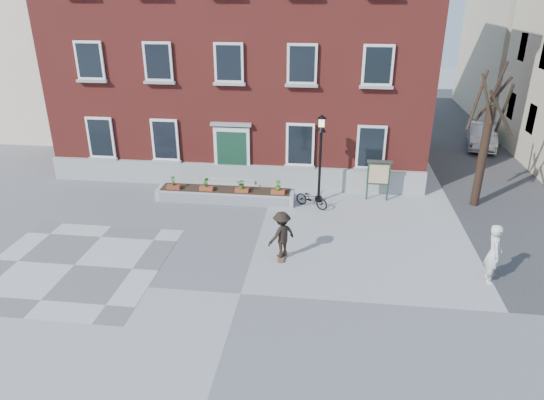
# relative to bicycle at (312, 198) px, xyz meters

# --- Properties ---
(ground) EXTENTS (100.00, 100.00, 0.00)m
(ground) POSITION_rel_bicycle_xyz_m (-1.88, -6.88, -0.41)
(ground) COLOR gray
(ground) RESTS_ON ground
(checker_patch) EXTENTS (6.00, 6.00, 0.01)m
(checker_patch) POSITION_rel_bicycle_xyz_m (-7.88, -5.88, -0.40)
(checker_patch) COLOR #5E5E61
(checker_patch) RESTS_ON ground
(distant_building) EXTENTS (10.00, 12.00, 13.00)m
(distant_building) POSITION_rel_bicycle_xyz_m (-19.88, 13.12, 6.09)
(distant_building) COLOR beige
(distant_building) RESTS_ON ground
(bicycle) EXTENTS (1.62, 1.22, 0.82)m
(bicycle) POSITION_rel_bicycle_xyz_m (0.00, 0.00, 0.00)
(bicycle) COLOR black
(bicycle) RESTS_ON ground
(parked_car) EXTENTS (2.36, 4.51, 1.42)m
(parked_car) POSITION_rel_bicycle_xyz_m (9.72, 10.13, 0.30)
(parked_car) COLOR #B7B9BC
(parked_car) RESTS_ON ground
(bystander) EXTENTS (0.53, 0.77, 2.01)m
(bystander) POSITION_rel_bicycle_xyz_m (6.00, -5.16, 0.60)
(bystander) COLOR silver
(bystander) RESTS_ON ground
(brick_building) EXTENTS (18.40, 10.85, 12.60)m
(brick_building) POSITION_rel_bicycle_xyz_m (-3.88, 7.09, 5.89)
(brick_building) COLOR maroon
(brick_building) RESTS_ON ground
(planter_assembly) EXTENTS (6.20, 1.12, 1.15)m
(planter_assembly) POSITION_rel_bicycle_xyz_m (-3.87, 0.29, -0.10)
(planter_assembly) COLOR #B5B5B1
(planter_assembly) RESTS_ON ground
(bare_tree) EXTENTS (1.83, 1.83, 6.16)m
(bare_tree) POSITION_rel_bicycle_xyz_m (7.13, 1.12, 2.38)
(bare_tree) COLOR black
(bare_tree) RESTS_ON ground
(lamp_post) EXTENTS (0.40, 0.40, 3.93)m
(lamp_post) POSITION_rel_bicycle_xyz_m (0.28, 0.71, 2.13)
(lamp_post) COLOR black
(lamp_post) RESTS_ON ground
(notice_board) EXTENTS (1.10, 0.16, 1.87)m
(notice_board) POSITION_rel_bicycle_xyz_m (2.88, 1.15, 0.85)
(notice_board) COLOR #1B3724
(notice_board) RESTS_ON ground
(skateboarder) EXTENTS (1.22, 1.22, 1.77)m
(skateboarder) POSITION_rel_bicycle_xyz_m (-0.85, -4.51, 0.51)
(skateboarder) COLOR brown
(skateboarder) RESTS_ON ground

